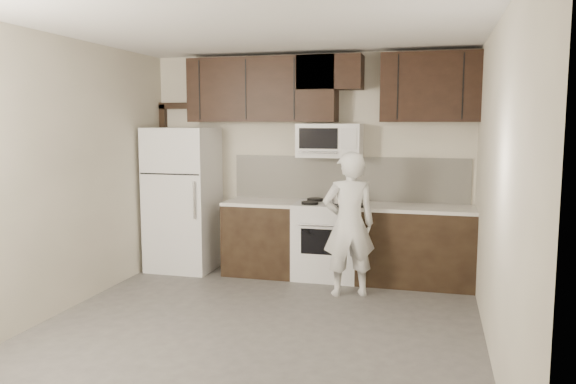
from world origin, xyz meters
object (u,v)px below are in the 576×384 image
at_px(microwave, 330,141).
at_px(refrigerator, 183,199).
at_px(person, 349,224).
at_px(stove, 327,240).

distance_m(microwave, refrigerator, 2.00).
xyz_separation_m(microwave, refrigerator, (-1.85, -0.17, -0.75)).
bearing_deg(microwave, person, -64.47).
height_order(microwave, person, microwave).
height_order(stove, microwave, microwave).
bearing_deg(person, microwave, -85.17).
bearing_deg(stove, person, -60.46).
xyz_separation_m(refrigerator, person, (2.21, -0.58, -0.12)).
bearing_deg(stove, refrigerator, -178.49).
relative_size(stove, refrigerator, 0.52).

